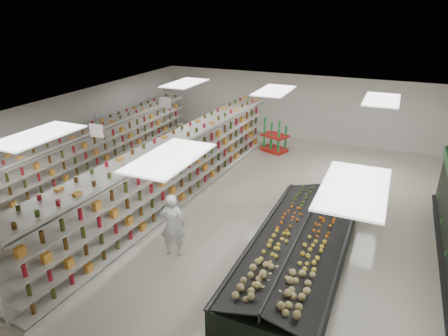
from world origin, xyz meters
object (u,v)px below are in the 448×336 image
at_px(shopper_background, 182,145).
at_px(gondola_left, 101,151).
at_px(gondola_center, 178,172).
at_px(shopper_main, 173,225).
at_px(produce_island, 299,248).
at_px(soda_endcap, 275,137).

bearing_deg(shopper_background, gondola_left, 111.76).
relative_size(gondola_center, shopper_main, 7.42).
distance_m(gondola_center, produce_island, 5.07).
distance_m(gondola_center, shopper_background, 3.15).
bearing_deg(shopper_main, shopper_background, -82.36).
height_order(soda_endcap, shopper_main, shopper_main).
relative_size(produce_island, shopper_background, 3.56).
relative_size(produce_island, shopper_main, 3.65).
distance_m(gondola_left, shopper_background, 3.21).
height_order(gondola_center, produce_island, gondola_center).
height_order(shopper_main, shopper_background, shopper_background).
relative_size(gondola_left, shopper_main, 6.45).
distance_m(produce_island, shopper_main, 3.40).
distance_m(gondola_left, produce_island, 9.13).
relative_size(gondola_left, produce_island, 1.77).
height_order(gondola_center, shopper_main, gondola_center).
relative_size(gondola_left, gondola_center, 0.87).
bearing_deg(shopper_background, produce_island, -142.12).
bearing_deg(soda_endcap, shopper_main, -90.81).
bearing_deg(gondola_center, soda_endcap, 78.38).
bearing_deg(shopper_background, gondola_center, -167.53).
bearing_deg(produce_island, shopper_main, -163.03).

